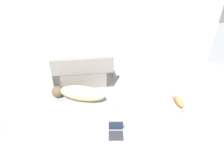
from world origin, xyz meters
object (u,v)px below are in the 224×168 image
(couch, at_px, (84,73))
(dog, at_px, (79,93))
(cat, at_px, (178,101))
(laptop_open, at_px, (116,130))

(couch, xyz_separation_m, dog, (-0.19, -0.91, -0.10))
(cat, bearing_deg, couch, 60.82)
(dog, relative_size, cat, 2.56)
(dog, height_order, cat, dog)
(dog, xyz_separation_m, laptop_open, (0.68, -1.31, -0.11))
(cat, height_order, laptop_open, laptop_open)
(cat, bearing_deg, laptop_open, 117.04)
(dog, bearing_deg, cat, -171.14)
(couch, xyz_separation_m, cat, (2.21, -1.57, -0.20))
(couch, relative_size, cat, 2.68)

